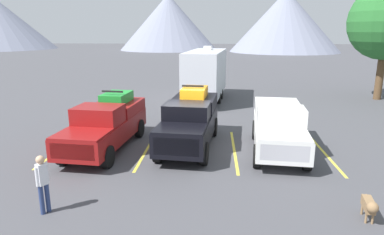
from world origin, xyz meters
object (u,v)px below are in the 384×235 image
Objects in this scene: pickup_truck_c at (279,126)px; person_a at (43,180)px; dog at (370,206)px; pickup_truck_a at (107,123)px; pickup_truck_b at (190,120)px; camper_trailer_a at (206,73)px.

person_a is (-7.62, -5.75, -0.10)m from pickup_truck_c.
pickup_truck_c reaches higher than dog.
pickup_truck_a is 1.02× the size of pickup_truck_b.
pickup_truck_a is at bearing -110.72° from camper_trailer_a.
pickup_truck_a reaches higher than dog.
person_a is at bearing -179.30° from dog.
pickup_truck_a is 10.69m from dog.
pickup_truck_b is 7.29m from person_a.
pickup_truck_b is 3.35× the size of person_a.
pickup_truck_a is at bearing -172.44° from pickup_truck_b.
pickup_truck_b reaches higher than person_a.
person_a is at bearing -104.12° from camper_trailer_a.
person_a is 9.15m from dog.
pickup_truck_b is 10.42m from camper_trailer_a.
pickup_truck_b is (3.68, 0.49, 0.08)m from pickup_truck_a.
dog is (1.51, -5.63, -0.64)m from pickup_truck_c.
camper_trailer_a reaches higher than pickup_truck_c.
pickup_truck_c is (3.87, -0.49, -0.10)m from pickup_truck_b.
dog is (5.38, -6.13, -0.75)m from pickup_truck_b.
pickup_truck_c is at bearing -72.44° from camper_trailer_a.
camper_trailer_a reaches higher than pickup_truck_b.
dog is (9.06, -5.64, -0.66)m from pickup_truck_a.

